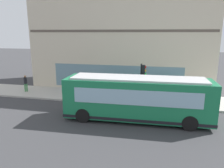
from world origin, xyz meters
TOP-DOWN VIEW (x-y plane):
  - ground at (0.00, 0.00)m, footprint 120.00×120.00m
  - sidewalk_curb at (4.64, 0.00)m, footprint 4.08×40.00m
  - building_corner at (10.43, 0.00)m, footprint 7.54×19.13m
  - city_bus_nearside at (-0.22, -2.95)m, footprint 2.90×10.13m
  - traffic_light_near_corner at (3.03, -3.02)m, footprint 0.32×0.49m
  - fire_hydrant at (5.20, -3.23)m, footprint 0.35×0.35m
  - pedestrian_near_building_entrance at (4.34, 8.91)m, footprint 0.32×0.32m
  - pedestrian_near_hydrant at (3.17, -4.95)m, footprint 0.32×0.32m
  - newspaper_vending_box at (6.00, 1.72)m, footprint 0.44×0.42m

SIDE VIEW (x-z plane):
  - ground at x=0.00m, z-range 0.00..0.00m
  - sidewalk_curb at x=4.64m, z-range 0.00..0.15m
  - fire_hydrant at x=5.20m, z-range 0.14..0.88m
  - newspaper_vending_box at x=6.00m, z-range 0.15..1.05m
  - pedestrian_near_building_entrance at x=4.34m, z-range 0.28..1.95m
  - pedestrian_near_hydrant at x=3.17m, z-range 0.29..2.06m
  - city_bus_nearside at x=-0.22m, z-range 0.02..3.09m
  - traffic_light_near_corner at x=3.03m, z-range 0.82..4.22m
  - building_corner at x=10.43m, z-range -0.01..11.26m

